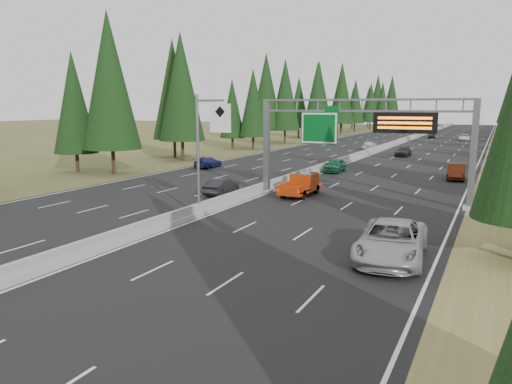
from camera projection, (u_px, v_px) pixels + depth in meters
The scene contains 18 objects.
road at pixel (379, 151), 82.15m from camera, with size 32.00×260.00×0.08m, color black.
shoulder_right at pixel (499, 155), 74.44m from camera, with size 3.60×260.00×0.06m, color olive.
shoulder_left at pixel (280, 147), 89.86m from camera, with size 3.60×260.00×0.06m, color #4D4E24.
median_barrier at pixel (379, 148), 82.09m from camera, with size 0.70×260.00×0.85m.
sign_gantry at pixel (369, 134), 37.47m from camera, with size 16.75×0.98×7.80m.
hov_sign_pole at pixel (205, 147), 32.39m from camera, with size 2.80×0.50×8.00m.
tree_row_left at pixel (269, 95), 93.73m from camera, with size 12.29×240.74×18.90m.
silver_minivan at pixel (391, 241), 23.74m from camera, with size 3.04×6.60×1.83m, color #A1A0A5.
red_pickup at pixel (303, 183), 41.08m from camera, with size 1.94×5.44×1.77m.
car_ahead_green at pixel (335, 165), 55.37m from camera, with size 1.79×4.44×1.51m, color #145936.
car_ahead_dkred at pixel (456, 171), 49.81m from camera, with size 1.67×4.78×1.58m, color #561D0C.
car_ahead_dkgrey at pixel (403, 152), 72.80m from camera, with size 1.87×4.61×1.34m, color black.
car_ahead_white at pixel (465, 138), 105.15m from camera, with size 2.17×4.70×1.31m, color white.
car_ahead_far at pixel (432, 135), 113.37m from camera, with size 1.60×3.99×1.36m, color #232325.
car_onc_near at pixel (221, 186), 41.36m from camera, with size 1.44×4.12×1.36m, color black.
car_onc_blue at pixel (208, 162), 59.18m from camera, with size 1.83×4.50×1.31m, color navy.
car_onc_white at pixel (370, 145), 83.04m from camera, with size 1.79×4.45×1.52m, color silver.
car_onc_far at pixel (322, 139), 100.50m from camera, with size 2.49×5.39×1.50m, color black.
Camera 1 is at (17.81, -2.70, 7.35)m, focal length 35.00 mm.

